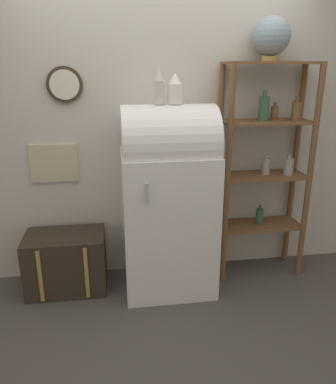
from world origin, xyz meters
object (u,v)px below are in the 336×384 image
object	(u,v)px
refrigerator	(168,198)
suitcase_trunk	(66,262)
vase_center	(175,90)
vase_left	(159,87)
globe	(272,37)

from	to	relation	value
refrigerator	suitcase_trunk	xyz separation A→B (m)	(-0.87, 0.07, -0.56)
suitcase_trunk	vase_center	world-z (taller)	vase_center
refrigerator	vase_center	size ratio (longest dim) A/B	6.95
vase_left	refrigerator	bearing A→B (deg)	8.02
suitcase_trunk	refrigerator	bearing A→B (deg)	-4.35
suitcase_trunk	vase_center	bearing A→B (deg)	-4.15
refrigerator	globe	size ratio (longest dim) A/B	4.61
refrigerator	globe	distance (m)	1.52
vase_left	vase_center	distance (m)	0.12
suitcase_trunk	vase_center	distance (m)	1.70
refrigerator	vase_center	world-z (taller)	vase_center
refrigerator	suitcase_trunk	bearing A→B (deg)	175.65
suitcase_trunk	globe	xyz separation A→B (m)	(1.72, 0.10, 1.81)
suitcase_trunk	globe	world-z (taller)	globe
refrigerator	vase_left	distance (m)	0.88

